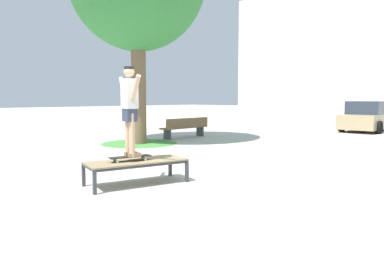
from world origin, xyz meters
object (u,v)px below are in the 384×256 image
object	(u,v)px
car_tan	(368,117)
park_bench	(185,127)
skate_box	(136,163)
skateboard	(130,157)
skater	(130,105)

from	to	relation	value
car_tan	park_bench	size ratio (longest dim) A/B	1.78
skate_box	park_bench	size ratio (longest dim) A/B	0.84
skateboard	park_bench	distance (m)	8.42
skateboard	skater	bearing A→B (deg)	75.92
skater	skateboard	bearing A→B (deg)	-104.08
skateboard	park_bench	world-z (taller)	park_bench
car_tan	park_bench	distance (m)	9.69
skate_box	park_bench	distance (m)	8.35
skateboard	skater	size ratio (longest dim) A/B	0.49
skate_box	car_tan	size ratio (longest dim) A/B	0.47
skate_box	skateboard	bearing A→B (deg)	-103.07
skate_box	park_bench	xyz separation A→B (m)	(-5.37, 6.39, 0.03)
skate_box	skater	size ratio (longest dim) A/B	1.19
skater	park_bench	size ratio (longest dim) A/B	0.70
skater	car_tan	world-z (taller)	skater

